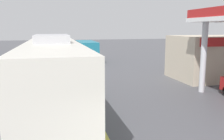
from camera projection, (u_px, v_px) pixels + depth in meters
ground at (72, 70)px, 23.58m from camera, size 120.00×120.00×0.00m
lane_divider_stripe at (78, 80)px, 18.79m from camera, size 0.16×50.00×0.01m
coach_bus_main at (53, 78)px, 11.17m from camera, size 2.60×11.04×3.69m
minibus_opposing_lane at (87, 49)px, 28.84m from camera, size 2.04×6.13×2.44m
car_trailing_behind_bus at (50, 54)px, 28.62m from camera, size 1.70×4.20×1.82m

